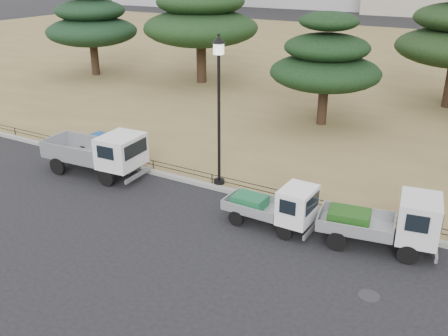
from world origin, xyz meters
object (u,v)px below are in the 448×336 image
Objects in this scene: street_lamp at (219,88)px; tarp_pile at (98,144)px; truck_kei_front at (276,206)px; truck_large at (99,151)px; truck_kei_rear at (387,221)px.

street_lamp is 7.70m from tarp_pile.
truck_kei_front is at bearing -29.19° from street_lamp.
truck_large is 12.00m from truck_kei_rear.
truck_large is 2.59m from tarp_pile.
truck_kei_front is at bearing -12.00° from tarp_pile.
truck_large reaches higher than truck_kei_front.
truck_large is 0.78× the size of street_lamp.
street_lamp is (-6.97, 1.34, 3.16)m from truck_kei_rear.
truck_kei_front is 0.53× the size of street_lamp.
street_lamp reaches higher than truck_kei_front.
street_lamp is at bearing 151.63° from truck_kei_front.
truck_kei_rear is at bearing -10.88° from street_lamp.
truck_large is at bearing 171.30° from truck_kei_rear.
tarp_pile is at bearing 177.68° from street_lamp.
truck_kei_front is 3.62m from truck_kei_rear.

